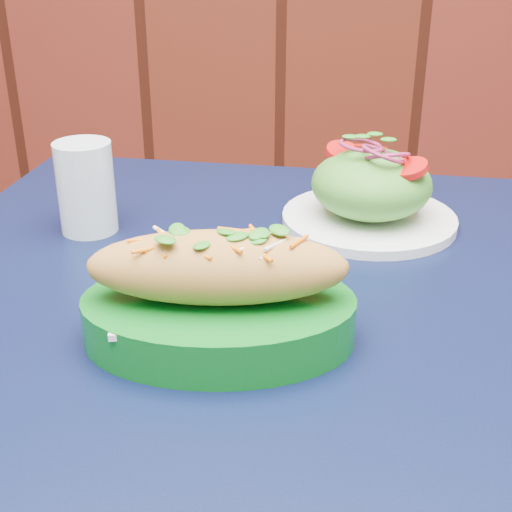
{
  "coord_description": "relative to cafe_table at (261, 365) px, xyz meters",
  "views": [
    {
      "loc": [
        0.44,
        0.91,
        1.09
      ],
      "look_at": [
        0.4,
        1.5,
        0.81
      ],
      "focal_mm": 50.0,
      "sensor_mm": 36.0,
      "label": 1
    }
  ],
  "objects": [
    {
      "name": "water_glass",
      "position": [
        -0.21,
        0.15,
        0.14
      ],
      "size": [
        0.07,
        0.07,
        0.11
      ],
      "primitive_type": "cylinder",
      "color": "silver",
      "rests_on": "cafe_table"
    },
    {
      "name": "banh_mi_basket",
      "position": [
        -0.03,
        -0.09,
        0.13
      ],
      "size": [
        0.25,
        0.17,
        0.11
      ],
      "rotation": [
        0.0,
        0.0,
        0.04
      ],
      "color": "#096519",
      "rests_on": "cafe_table"
    },
    {
      "name": "cafe_table",
      "position": [
        0.0,
        0.0,
        0.0
      ],
      "size": [
        0.89,
        0.89,
        0.75
      ],
      "rotation": [
        0.0,
        0.0,
        -0.11
      ],
      "color": "black",
      "rests_on": "ground"
    },
    {
      "name": "salad_plate",
      "position": [
        0.12,
        0.19,
        0.13
      ],
      "size": [
        0.21,
        0.21,
        0.11
      ],
      "rotation": [
        0.0,
        0.0,
        -0.11
      ],
      "color": "white",
      "rests_on": "cafe_table"
    }
  ]
}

